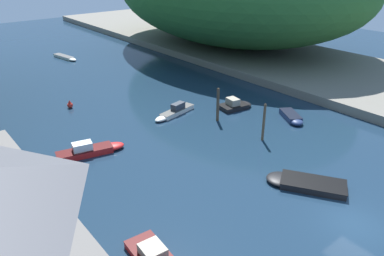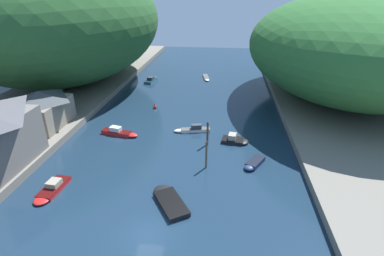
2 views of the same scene
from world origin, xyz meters
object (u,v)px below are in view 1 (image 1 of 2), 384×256
channel_buoy_near (70,105)px  boat_near_quay (174,112)px  boat_moored_right (292,118)px  boat_far_right_bank (91,150)px  boat_white_cruiser (303,183)px  boat_navy_launch (236,105)px  boat_cabin_cruiser (66,58)px  person_on_quay (11,231)px

channel_buoy_near → boat_near_quay: bearing=-48.5°
boat_moored_right → boat_far_right_bank: size_ratio=0.67×
boat_near_quay → boat_white_cruiser: bearing=166.2°
boat_navy_launch → boat_near_quay: bearing=-104.7°
boat_cabin_cruiser → boat_far_right_bank: bearing=61.1°
channel_buoy_near → boat_far_right_bank: bearing=-103.7°
boat_cabin_cruiser → boat_navy_launch: bearing=90.8°
boat_navy_launch → person_on_quay: size_ratio=2.40×
boat_moored_right → person_on_quay: (-28.31, -2.32, 1.73)m
boat_near_quay → boat_far_right_bank: size_ratio=0.95×
boat_white_cruiser → boat_navy_launch: bearing=31.3°
boat_moored_right → channel_buoy_near: bearing=-16.8°
boat_moored_right → boat_cabin_cruiser: 40.03m
boat_near_quay → boat_cabin_cruiser: bearing=-12.2°
boat_white_cruiser → channel_buoy_near: channel_buoy_near is taller
boat_white_cruiser → boat_cabin_cruiser: (0.60, 47.20, -0.03)m
boat_moored_right → boat_white_cruiser: (-9.30, -8.12, -0.05)m
boat_far_right_bank → person_on_quay: (-8.76, -8.89, 1.65)m
boat_near_quay → channel_buoy_near: boat_near_quay is taller
boat_near_quay → person_on_quay: bearing=108.0°
boat_white_cruiser → person_on_quay: person_on_quay is taller
boat_white_cruiser → person_on_quay: (-19.00, 5.81, 1.78)m
channel_buoy_near → boat_moored_right: bearing=-47.0°
person_on_quay → boat_white_cruiser: bearing=-117.1°
boat_near_quay → boat_cabin_cruiser: (0.08, 30.11, -0.13)m
boat_white_cruiser → boat_far_right_bank: bearing=92.7°
boat_far_right_bank → boat_cabin_cruiser: size_ratio=1.05×
boat_near_quay → boat_moored_right: (8.78, -8.96, -0.05)m
boat_moored_right → person_on_quay: person_on_quay is taller
boat_navy_launch → boat_white_cruiser: bearing=-18.0°
boat_moored_right → person_on_quay: 28.45m
boat_near_quay → boat_cabin_cruiser: size_ratio=1.00×
boat_navy_launch → boat_white_cruiser: (-7.12, -14.27, -0.12)m
boat_white_cruiser → boat_cabin_cruiser: size_ratio=1.06×
boat_white_cruiser → boat_moored_right: bearing=9.0°
boat_navy_launch → boat_moored_right: size_ratio=1.00×
boat_cabin_cruiser → person_on_quay: size_ratio=3.40×
channel_buoy_near → person_on_quay: bearing=-119.7°
boat_navy_launch → channel_buoy_near: (-14.57, 11.83, -0.00)m
boat_near_quay → boat_far_right_bank: (-10.76, -2.40, 0.03)m
boat_near_quay → person_on_quay: size_ratio=3.40×
boat_cabin_cruiser → boat_white_cruiser: bearing=78.8°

